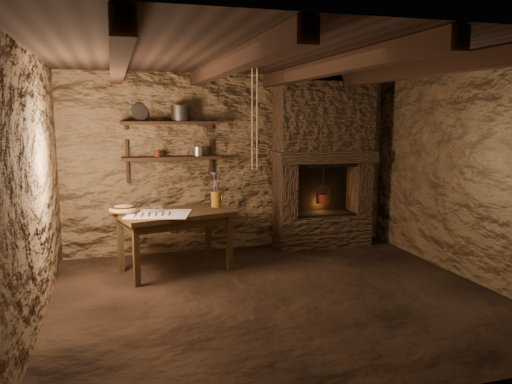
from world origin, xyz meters
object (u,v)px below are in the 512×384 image
object	(u,v)px
stoneware_jug	(216,192)
red_pot	(323,198)
work_table	(175,239)
iron_stockpot	(180,114)
wooden_bowl	(123,210)

from	to	relation	value
stoneware_jug	red_pot	world-z (taller)	stoneware_jug
work_table	iron_stockpot	size ratio (longest dim) A/B	5.80
wooden_bowl	iron_stockpot	size ratio (longest dim) A/B	1.38
stoneware_jug	iron_stockpot	bearing A→B (deg)	116.87
iron_stockpot	red_pot	bearing A→B (deg)	-3.51
work_table	wooden_bowl	world-z (taller)	wooden_bowl
wooden_bowl	iron_stockpot	bearing A→B (deg)	39.20
stoneware_jug	iron_stockpot	world-z (taller)	iron_stockpot
wooden_bowl	iron_stockpot	world-z (taller)	iron_stockpot
stoneware_jug	wooden_bowl	xyz separation A→B (m)	(-1.12, -0.11, -0.15)
iron_stockpot	stoneware_jug	bearing A→B (deg)	-55.96
wooden_bowl	red_pot	size ratio (longest dim) A/B	0.62
work_table	stoneware_jug	distance (m)	0.77
work_table	stoneware_jug	xyz separation A→B (m)	(0.54, 0.18, 0.52)
wooden_bowl	work_table	bearing A→B (deg)	-7.34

